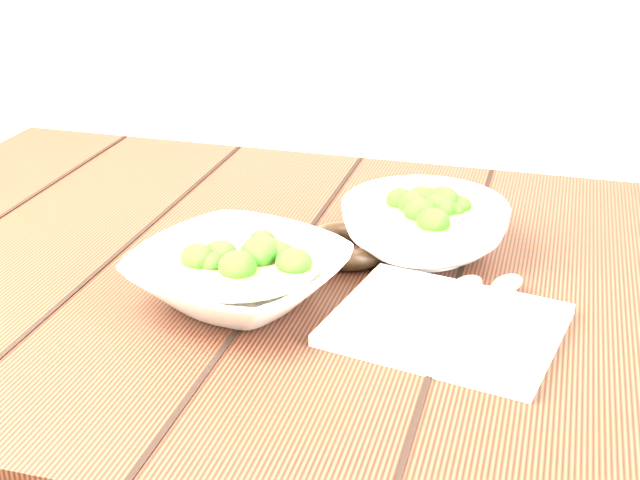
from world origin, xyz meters
TOP-DOWN VIEW (x-y plane):
  - table at (0.00, 0.00)m, footprint 1.20×0.80m
  - soup_bowl_front at (-0.04, -0.08)m, footprint 0.27×0.27m
  - soup_bowl_back at (0.13, 0.09)m, footprint 0.22×0.22m
  - trivet at (0.04, 0.05)m, footprint 0.14×0.14m
  - napkin at (0.18, -0.09)m, footprint 0.25×0.22m
  - spoon_left at (0.18, -0.05)m, footprint 0.07×0.18m
  - spoon_right at (0.22, -0.03)m, footprint 0.08×0.18m

SIDE VIEW (x-z plane):
  - table at x=0.00m, z-range 0.26..1.01m
  - napkin at x=0.18m, z-range 0.75..0.76m
  - trivet at x=0.04m, z-range 0.75..0.78m
  - spoon_left at x=0.18m, z-range 0.76..0.77m
  - spoon_right at x=0.22m, z-range 0.76..0.77m
  - soup_bowl_front at x=-0.04m, z-range 0.75..0.81m
  - soup_bowl_back at x=0.13m, z-range 0.75..0.82m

